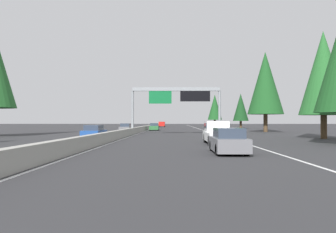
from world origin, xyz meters
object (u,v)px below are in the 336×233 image
(pickup_near_center, at_px, (217,133))
(conifer_right_far, at_px, (241,107))
(sign_gantry_overhead, at_px, (177,97))
(conifer_right_mid, at_px, (265,83))
(conifer_right_near, at_px, (323,73))
(sedan_distant_b, at_px, (154,127))
(oncoming_far, at_px, (126,128))
(conifer_right_distant, at_px, (215,107))
(sedan_far_right, at_px, (228,141))
(minivan_mid_right, at_px, (162,124))
(oncoming_near, at_px, (94,132))

(pickup_near_center, height_order, conifer_right_far, conifer_right_far)
(sign_gantry_overhead, height_order, conifer_right_far, conifer_right_far)
(conifer_right_mid, bearing_deg, conifer_right_near, -179.82)
(sedan_distant_b, bearing_deg, conifer_right_mid, -114.34)
(sedan_distant_b, relative_size, oncoming_far, 1.00)
(conifer_right_distant, bearing_deg, sign_gantry_overhead, 167.90)
(oncoming_far, bearing_deg, sedan_distant_b, 154.30)
(sign_gantry_overhead, distance_m, sedan_far_right, 27.40)
(minivan_mid_right, height_order, conifer_right_mid, conifer_right_mid)
(oncoming_near, xyz_separation_m, conifer_right_mid, (22.73, -24.17, 7.79))
(sedan_far_right, relative_size, oncoming_far, 1.00)
(sedan_distant_b, relative_size, conifer_right_mid, 0.32)
(sign_gantry_overhead, relative_size, pickup_near_center, 2.26)
(conifer_right_mid, bearing_deg, sign_gantry_overhead, 124.56)
(oncoming_near, xyz_separation_m, conifer_right_distant, (71.36, -21.47, 5.66))
(oncoming_near, distance_m, conifer_right_far, 53.35)
(minivan_mid_right, height_order, oncoming_far, minivan_mid_right)
(conifer_right_near, relative_size, conifer_right_far, 1.32)
(conifer_right_mid, bearing_deg, pickup_near_center, 157.52)
(pickup_near_center, relative_size, conifer_right_distant, 0.54)
(conifer_right_far, relative_size, conifer_right_distant, 0.84)
(minivan_mid_right, relative_size, conifer_right_distant, 0.48)
(sedan_far_right, distance_m, conifer_right_near, 21.22)
(conifer_right_near, distance_m, conifer_right_mid, 21.77)
(pickup_near_center, distance_m, conifer_right_distant, 78.95)
(sedan_far_right, bearing_deg, conifer_right_near, -38.93)
(sign_gantry_overhead, relative_size, sedan_far_right, 2.88)
(sign_gantry_overhead, height_order, minivan_mid_right, sign_gantry_overhead)
(sedan_distant_b, bearing_deg, sign_gantry_overhead, -167.20)
(conifer_right_near, bearing_deg, sign_gantry_overhead, 54.30)
(sedan_far_right, xyz_separation_m, sedan_distant_b, (46.45, 7.18, 0.00))
(pickup_near_center, height_order, oncoming_near, pickup_near_center)
(pickup_near_center, relative_size, conifer_right_mid, 0.40)
(conifer_right_mid, bearing_deg, oncoming_near, 133.25)
(conifer_right_mid, bearing_deg, minivan_mid_right, 21.79)
(sign_gantry_overhead, relative_size, conifer_right_near, 1.10)
(sedan_distant_b, xyz_separation_m, oncoming_near, (-31.71, 4.32, 0.00))
(oncoming_far, xyz_separation_m, conifer_right_far, (24.42, -24.92, 4.62))
(pickup_near_center, xyz_separation_m, oncoming_far, (29.40, 12.01, -0.23))
(conifer_right_far, distance_m, conifer_right_distant, 24.63)
(sedan_distant_b, distance_m, oncoming_far, 10.14)
(pickup_near_center, distance_m, oncoming_near, 13.75)
(pickup_near_center, xyz_separation_m, sedan_distant_b, (38.53, 7.61, -0.23))
(oncoming_near, distance_m, conifer_right_distant, 74.73)
(sedan_far_right, xyz_separation_m, conifer_right_near, (15.76, -12.73, 6.30))
(sedan_far_right, xyz_separation_m, oncoming_near, (14.75, 11.50, 0.00))
(oncoming_near, bearing_deg, conifer_right_far, 152.13)
(pickup_near_center, bearing_deg, sedan_far_right, 176.88)
(minivan_mid_right, xyz_separation_m, conifer_right_distant, (-1.08, -17.18, 5.39))
(oncoming_near, height_order, conifer_right_distant, conifer_right_distant)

